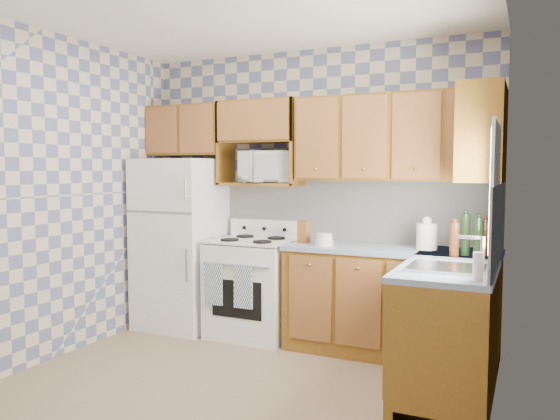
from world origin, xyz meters
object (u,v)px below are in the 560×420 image
object	(u,v)px
microwave	(270,167)
electric_kettle	(427,237)
refrigerator	(181,243)
stove_body	(253,289)

from	to	relation	value
microwave	electric_kettle	xyz separation A→B (m)	(1.51, -0.15, -0.57)
refrigerator	electric_kettle	xyz separation A→B (m)	(2.40, 0.06, 0.19)
stove_body	electric_kettle	xyz separation A→B (m)	(1.59, 0.03, 0.58)
refrigerator	microwave	size ratio (longest dim) A/B	3.08
refrigerator	electric_kettle	distance (m)	2.41
microwave	electric_kettle	distance (m)	1.62
stove_body	microwave	distance (m)	1.17
stove_body	electric_kettle	size ratio (longest dim) A/B	4.21
refrigerator	microwave	xyz separation A→B (m)	(0.89, 0.20, 0.76)
refrigerator	stove_body	world-z (taller)	refrigerator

